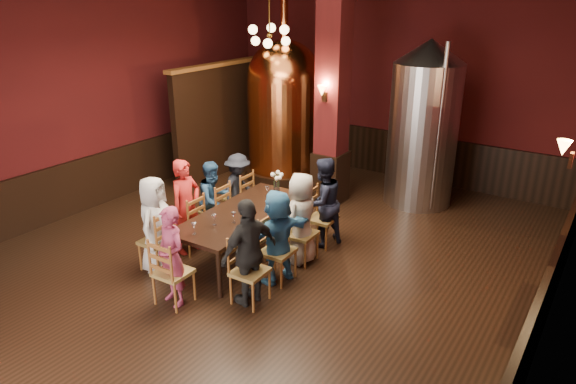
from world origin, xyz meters
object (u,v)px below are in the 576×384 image
Objects in this scene: dining_table at (243,215)px; person_0 at (155,224)px; person_1 at (186,207)px; rose_vase at (277,178)px; steel_vessel at (424,124)px; copper_kettle at (285,108)px; person_2 at (214,199)px.

dining_table is 1.31m from person_0.
person_1 is at bearing -19.26° from person_0.
person_1 is 4.21× the size of rose_vase.
person_1 reaches higher than dining_table.
steel_vessel is 3.14m from rose_vase.
person_0 reaches higher than dining_table.
copper_kettle reaches higher than steel_vessel.
rose_vase is (1.55, -2.51, -0.55)m from copper_kettle.
person_0 is 0.67m from person_1.
copper_kettle is (-1.62, 3.51, 0.85)m from dining_table.
person_2 reaches higher than rose_vase.
steel_vessel is (2.30, 3.39, 0.90)m from person_2.
copper_kettle is at bearing -176.58° from steel_vessel.
person_1 is at bearing -78.63° from copper_kettle.
person_1 is at bearing -119.61° from rose_vase.
person_1 is 1.58m from rose_vase.
rose_vase is at bearing -58.33° from copper_kettle.
person_2 is 0.42× the size of steel_vessel.
person_0 is 4.00× the size of rose_vase.
steel_vessel reaches higher than person_0.
dining_table is at bearing -86.21° from rose_vase.
steel_vessel is at bearing 66.71° from dining_table.
dining_table is 0.78× the size of steel_vessel.
steel_vessel reaches higher than dining_table.
person_2 is 1.11m from rose_vase.
person_2 is at bearing -124.12° from steel_vessel.
person_2 is at bearing 158.78° from dining_table.
steel_vessel is (1.44, 3.69, 0.87)m from dining_table.
person_2 is (-0.02, 0.66, -0.10)m from person_1.
dining_table is 6.70× the size of rose_vase.
person_2 is at bearing -19.26° from person_0.
rose_vase is at bearing -41.52° from person_0.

